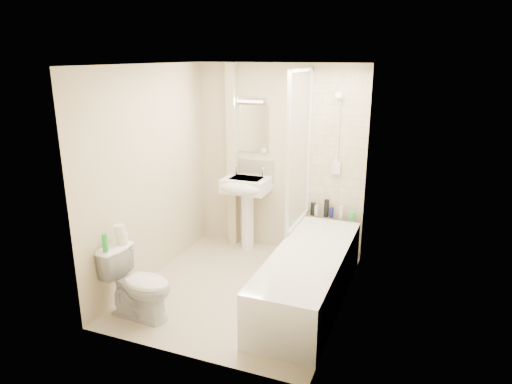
% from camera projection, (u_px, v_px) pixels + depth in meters
% --- Properties ---
extents(floor, '(2.50, 2.50, 0.00)m').
position_uv_depth(floor, '(241.00, 289.00, 5.05)').
color(floor, beige).
rests_on(floor, ground).
extents(wall_back, '(2.20, 0.02, 2.40)m').
position_uv_depth(wall_back, '(279.00, 160.00, 5.82)').
color(wall_back, beige).
rests_on(wall_back, ground).
extents(wall_left, '(0.02, 2.50, 2.40)m').
position_uv_depth(wall_left, '(150.00, 175.00, 5.08)').
color(wall_left, beige).
rests_on(wall_left, ground).
extents(wall_right, '(0.02, 2.50, 2.40)m').
position_uv_depth(wall_right, '(347.00, 197.00, 4.32)').
color(wall_right, beige).
rests_on(wall_right, ground).
extents(ceiling, '(2.20, 2.50, 0.02)m').
position_uv_depth(ceiling, '(239.00, 64.00, 4.35)').
color(ceiling, white).
rests_on(ceiling, wall_back).
extents(tile_back, '(0.70, 0.01, 1.75)m').
position_uv_depth(tile_back, '(338.00, 147.00, 5.48)').
color(tile_back, beige).
rests_on(tile_back, wall_back).
extents(tile_right, '(0.01, 2.10, 1.75)m').
position_uv_depth(tile_right, '(347.00, 173.00, 4.28)').
color(tile_right, beige).
rests_on(tile_right, wall_right).
extents(pipe_boxing, '(0.12, 0.12, 2.40)m').
position_uv_depth(pipe_boxing, '(233.00, 157.00, 5.98)').
color(pipe_boxing, beige).
rests_on(pipe_boxing, ground).
extents(splashback, '(0.60, 0.02, 0.30)m').
position_uv_depth(splashback, '(252.00, 170.00, 5.98)').
color(splashback, beige).
rests_on(splashback, wall_back).
extents(mirror, '(0.46, 0.01, 0.60)m').
position_uv_depth(mirror, '(252.00, 129.00, 5.82)').
color(mirror, white).
rests_on(mirror, wall_back).
extents(strip_light, '(0.42, 0.07, 0.07)m').
position_uv_depth(strip_light, '(251.00, 100.00, 5.69)').
color(strip_light, silver).
rests_on(strip_light, wall_back).
extents(bathtub, '(0.70, 2.10, 0.55)m').
position_uv_depth(bathtub, '(309.00, 276.00, 4.73)').
color(bathtub, white).
rests_on(bathtub, ground).
extents(shower_screen, '(0.04, 0.92, 1.80)m').
position_uv_depth(shower_screen, '(300.00, 150.00, 5.20)').
color(shower_screen, white).
rests_on(shower_screen, bathtub).
extents(shower_fixture, '(0.10, 0.16, 0.99)m').
position_uv_depth(shower_fixture, '(337.00, 138.00, 5.41)').
color(shower_fixture, white).
rests_on(shower_fixture, wall_back).
extents(pedestal_sink, '(0.58, 0.51, 1.11)m').
position_uv_depth(pedestal_sink, '(245.00, 193.00, 5.85)').
color(pedestal_sink, white).
rests_on(pedestal_sink, ground).
extents(bottle_black_a, '(0.07, 0.07, 0.16)m').
position_uv_depth(bottle_black_a, '(313.00, 209.00, 5.73)').
color(bottle_black_a, black).
rests_on(bottle_black_a, bathtub).
extents(bottle_white_a, '(0.06, 0.06, 0.13)m').
position_uv_depth(bottle_white_a, '(316.00, 210.00, 5.72)').
color(bottle_white_a, silver).
rests_on(bottle_white_a, bathtub).
extents(bottle_black_b, '(0.06, 0.06, 0.22)m').
position_uv_depth(bottle_black_b, '(326.00, 208.00, 5.66)').
color(bottle_black_b, black).
rests_on(bottle_black_b, bathtub).
extents(bottle_blue, '(0.05, 0.05, 0.13)m').
position_uv_depth(bottle_blue, '(331.00, 212.00, 5.65)').
color(bottle_blue, navy).
rests_on(bottle_blue, bathtub).
extents(bottle_white_b, '(0.05, 0.05, 0.16)m').
position_uv_depth(bottle_white_b, '(341.00, 212.00, 5.61)').
color(bottle_white_b, silver).
rests_on(bottle_white_b, bathtub).
extents(bottle_green, '(0.07, 0.07, 0.10)m').
position_uv_depth(bottle_green, '(352.00, 216.00, 5.57)').
color(bottle_green, green).
rests_on(bottle_green, bathtub).
extents(toilet, '(0.50, 0.75, 0.70)m').
position_uv_depth(toilet, '(139.00, 283.00, 4.44)').
color(toilet, white).
rests_on(toilet, ground).
extents(toilet_roll_lower, '(0.11, 0.11, 0.11)m').
position_uv_depth(toilet_roll_lower, '(122.00, 238.00, 4.49)').
color(toilet_roll_lower, white).
rests_on(toilet_roll_lower, toilet).
extents(toilet_roll_upper, '(0.11, 0.11, 0.09)m').
position_uv_depth(toilet_roll_upper, '(119.00, 230.00, 4.43)').
color(toilet_roll_upper, white).
rests_on(toilet_roll_upper, toilet_roll_lower).
extents(green_bottle, '(0.05, 0.05, 0.18)m').
position_uv_depth(green_bottle, '(105.00, 243.00, 4.29)').
color(green_bottle, green).
rests_on(green_bottle, toilet).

